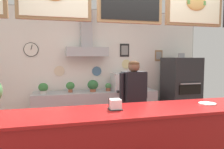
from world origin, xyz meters
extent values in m
cube|color=#9E9E99|center=(0.00, 2.50, 1.36)|extent=(5.15, 0.12, 2.71)
cube|color=white|center=(0.00, 2.43, 1.36)|extent=(5.11, 0.01, 2.67)
cylinder|color=black|center=(-1.39, 2.42, 1.78)|extent=(0.30, 0.02, 0.30)
cylinder|color=white|center=(-1.39, 2.40, 1.78)|extent=(0.28, 0.01, 0.28)
cube|color=black|center=(-1.37, 2.40, 1.84)|extent=(0.04, 0.01, 0.10)
cylinder|color=beige|center=(-0.81, 2.41, 1.32)|extent=(0.23, 0.02, 0.23)
cylinder|color=teal|center=(0.03, 2.41, 1.30)|extent=(0.22, 0.02, 0.22)
cylinder|color=beige|center=(0.75, 2.41, 1.46)|extent=(0.22, 0.02, 0.22)
cube|color=#997047|center=(1.59, 2.42, 1.66)|extent=(0.20, 0.02, 0.26)
cube|color=gray|center=(1.59, 2.41, 1.66)|extent=(0.14, 0.01, 0.19)
cube|color=black|center=(0.70, 2.42, 1.79)|extent=(0.22, 0.02, 0.31)
cube|color=gray|center=(0.70, 2.41, 1.79)|extent=(0.16, 0.01, 0.22)
cube|color=#A3A5AD|center=(-0.22, 2.24, 1.74)|extent=(0.90, 0.39, 0.20)
cube|color=#A3A5AD|center=(-0.22, 2.32, 2.25)|extent=(0.24, 0.24, 0.82)
cube|color=#9E754C|center=(0.00, 0.01, 2.30)|extent=(0.80, 0.05, 0.54)
cube|color=olive|center=(0.87, 0.01, 2.30)|extent=(0.80, 0.05, 0.54)
cube|color=beige|center=(0.87, -0.01, 2.30)|extent=(0.72, 0.01, 0.48)
ellipsoid|color=tan|center=(0.87, -0.03, 2.32)|extent=(0.28, 0.04, 0.20)
cube|color=#51843D|center=(0.87, -0.03, 2.32)|extent=(0.27, 0.01, 0.05)
cube|color=#B31515|center=(0.00, -0.28, 1.04)|extent=(3.77, 0.67, 0.03)
cube|color=#A3A5AD|center=(-0.04, 2.10, 0.44)|extent=(2.66, 0.56, 0.88)
cube|color=gray|center=(-0.04, 2.10, 0.16)|extent=(2.53, 0.52, 0.02)
cube|color=#232326|center=(1.88, 1.86, 0.81)|extent=(0.69, 0.70, 1.61)
cube|color=black|center=(1.88, 1.50, 0.93)|extent=(0.52, 0.02, 0.20)
cube|color=#A3A5AD|center=(1.88, 1.48, 1.06)|extent=(0.48, 0.02, 0.02)
cylinder|color=#A3A5AD|center=(1.88, 1.86, 1.66)|extent=(0.14, 0.14, 0.10)
cube|color=#232328|center=(0.39, 0.92, 0.42)|extent=(0.32, 0.25, 0.85)
cube|color=black|center=(0.39, 0.92, 1.11)|extent=(0.42, 0.29, 0.53)
cylinder|color=black|center=(0.61, 0.96, 1.14)|extent=(0.08, 0.08, 0.45)
cylinder|color=black|center=(0.16, 0.87, 1.14)|extent=(0.08, 0.08, 0.45)
sphere|color=brown|center=(0.39, 0.92, 1.47)|extent=(0.20, 0.20, 0.20)
ellipsoid|color=#4C331E|center=(0.39, 0.92, 1.51)|extent=(0.19, 0.19, 0.11)
cube|color=silver|center=(0.55, 2.08, 1.08)|extent=(0.45, 0.46, 0.39)
cylinder|color=#4C4C51|center=(0.46, 1.82, 1.06)|extent=(0.06, 0.06, 0.06)
cube|color=black|center=(0.55, 1.81, 0.90)|extent=(0.41, 0.10, 0.04)
sphere|color=black|center=(0.68, 1.83, 1.15)|extent=(0.04, 0.04, 0.04)
cylinder|color=beige|center=(-1.14, 2.06, 0.91)|extent=(0.13, 0.13, 0.06)
ellipsoid|color=#387A3D|center=(-1.14, 2.06, 1.01)|extent=(0.20, 0.20, 0.18)
cylinder|color=#9E563D|center=(-0.60, 2.10, 0.92)|extent=(0.09, 0.09, 0.08)
ellipsoid|color=#387A3D|center=(-0.60, 2.10, 1.02)|extent=(0.18, 0.18, 0.16)
cylinder|color=#9E563D|center=(0.22, 2.08, 0.92)|extent=(0.10, 0.10, 0.07)
ellipsoid|color=#47894C|center=(0.22, 2.08, 1.00)|extent=(0.13, 0.13, 0.12)
cylinder|color=#9E563D|center=(-0.12, 2.06, 0.92)|extent=(0.13, 0.13, 0.07)
ellipsoid|color=#2D6638|center=(-0.12, 2.06, 1.03)|extent=(0.23, 0.23, 0.21)
cube|color=#262628|center=(-0.25, -0.24, 1.06)|extent=(0.14, 0.14, 0.01)
cylinder|color=#262628|center=(-0.32, -0.24, 1.12)|extent=(0.01, 0.01, 0.13)
cylinder|color=#262628|center=(-0.18, -0.24, 1.12)|extent=(0.01, 0.01, 0.13)
cube|color=white|center=(-0.25, -0.24, 1.11)|extent=(0.12, 0.12, 0.11)
cylinder|color=white|center=(0.91, -0.25, 1.06)|extent=(0.20, 0.20, 0.01)
camera|label=1|loc=(-0.86, -2.46, 1.63)|focal=34.38mm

